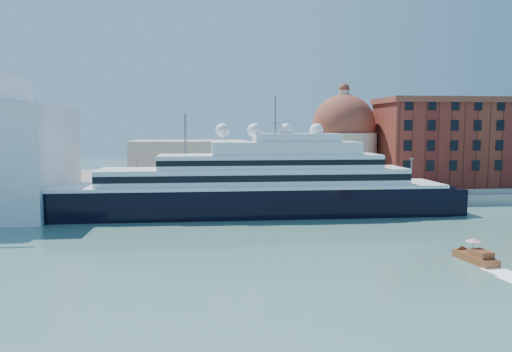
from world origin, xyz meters
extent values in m
plane|color=#3C685E|center=(0.00, 0.00, 0.00)|extent=(400.00, 400.00, 0.00)
cube|color=gray|center=(0.00, 34.00, 1.25)|extent=(180.00, 10.00, 2.50)
cube|color=slate|center=(0.00, 75.00, 1.00)|extent=(260.00, 72.00, 2.00)
cube|color=slate|center=(0.00, 29.50, 3.10)|extent=(180.00, 0.10, 1.20)
cube|color=black|center=(-8.16, 23.00, 2.31)|extent=(81.87, 12.60, 6.82)
cone|color=black|center=(-51.19, 23.00, 2.31)|extent=(10.50, 12.60, 12.60)
cube|color=black|center=(32.78, 23.00, 2.10)|extent=(6.30, 11.55, 6.30)
cube|color=white|center=(-8.16, 23.00, 5.98)|extent=(79.77, 12.81, 0.63)
cube|color=white|center=(-6.06, 23.00, 7.87)|extent=(60.88, 10.50, 3.15)
cube|color=black|center=(-6.06, 17.75, 7.87)|extent=(60.88, 0.15, 1.26)
cube|color=white|center=(-2.91, 23.00, 10.81)|extent=(44.08, 9.45, 2.73)
cube|color=white|center=(0.24, 23.00, 13.44)|extent=(29.39, 8.40, 2.52)
cube|color=white|center=(2.34, 23.00, 15.53)|extent=(16.79, 7.35, 1.68)
cylinder|color=slate|center=(-1.86, 23.00, 19.94)|extent=(0.31, 0.31, 7.35)
sphere|color=white|center=(-12.36, 23.00, 17.00)|extent=(2.73, 2.73, 2.73)
sphere|color=white|center=(-6.06, 23.00, 17.00)|extent=(2.73, 2.73, 2.73)
sphere|color=white|center=(0.24, 23.00, 17.00)|extent=(2.73, 2.73, 2.73)
sphere|color=white|center=(6.54, 23.00, 17.00)|extent=(2.73, 2.73, 2.73)
cube|color=white|center=(-36.13, 20.38, 0.68)|extent=(14.18, 6.38, 1.82)
cube|color=white|center=(-33.87, 20.69, 2.17)|extent=(4.91, 3.44, 1.37)
cube|color=maroon|center=(19.44, -14.86, 0.40)|extent=(3.17, 7.02, 1.13)
cube|color=maroon|center=(19.60, -15.97, 1.35)|extent=(2.18, 3.04, 0.90)
cylinder|color=slate|center=(19.36, -14.30, 1.81)|extent=(0.07, 0.07, 1.81)
cone|color=red|center=(19.36, -14.30, 2.82)|extent=(2.03, 2.03, 0.45)
cube|color=maroon|center=(52.00, 52.00, 13.00)|extent=(42.00, 18.00, 22.00)
cube|color=brown|center=(52.00, 52.00, 24.50)|extent=(43.00, 19.00, 1.50)
cylinder|color=beige|center=(22.00, 58.00, 9.00)|extent=(18.00, 18.00, 14.00)
sphere|color=brown|center=(22.00, 58.00, 18.00)|extent=(17.00, 17.00, 17.00)
cylinder|color=beige|center=(22.00, 58.00, 26.00)|extent=(3.00, 3.00, 3.00)
cube|color=beige|center=(8.00, 56.00, 7.00)|extent=(18.00, 14.00, 10.00)
cube|color=beige|center=(-20.00, 58.00, 8.00)|extent=(30.00, 16.00, 12.00)
cylinder|color=slate|center=(-30.00, 31.00, 6.50)|extent=(0.24, 0.24, 8.00)
cube|color=slate|center=(-30.00, 31.00, 10.60)|extent=(0.80, 0.30, 0.25)
cylinder|color=slate|center=(0.00, 31.00, 6.50)|extent=(0.24, 0.24, 8.00)
cube|color=slate|center=(0.00, 31.00, 10.60)|extent=(0.80, 0.30, 0.25)
cylinder|color=slate|center=(30.00, 31.00, 6.50)|extent=(0.24, 0.24, 8.00)
cube|color=slate|center=(30.00, 31.00, 10.60)|extent=(0.80, 0.30, 0.25)
cylinder|color=slate|center=(-20.00, 33.00, 11.50)|extent=(0.50, 0.50, 18.00)
camera|label=1|loc=(-15.85, -75.73, 17.77)|focal=35.00mm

